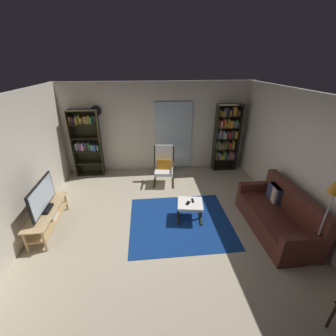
{
  "coord_description": "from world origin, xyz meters",
  "views": [
    {
      "loc": [
        -0.34,
        -3.52,
        3.09
      ],
      "look_at": [
        0.11,
        0.86,
        0.96
      ],
      "focal_mm": 23.84,
      "sensor_mm": 36.0,
      "label": 1
    }
  ],
  "objects_px": {
    "tv_remote": "(193,201)",
    "floor_lamp_by_sofa": "(334,195)",
    "tv_stand": "(48,216)",
    "wall_clock": "(96,111)",
    "bookshelf_near_tv": "(86,140)",
    "television": "(42,197)",
    "cell_phone": "(188,203)",
    "lounge_armchair": "(164,164)",
    "ottoman": "(190,206)",
    "bookshelf_near_sofa": "(226,136)",
    "leather_sofa": "(278,216)"
  },
  "relations": [
    {
      "from": "tv_stand",
      "to": "bookshelf_near_sofa",
      "type": "relative_size",
      "value": 0.67
    },
    {
      "from": "ottoman",
      "to": "tv_remote",
      "type": "distance_m",
      "value": 0.12
    },
    {
      "from": "television",
      "to": "wall_clock",
      "type": "bearing_deg",
      "value": 74.99
    },
    {
      "from": "lounge_armchair",
      "to": "floor_lamp_by_sofa",
      "type": "relative_size",
      "value": 0.62
    },
    {
      "from": "ottoman",
      "to": "cell_phone",
      "type": "height_order",
      "value": "cell_phone"
    },
    {
      "from": "bookshelf_near_sofa",
      "to": "cell_phone",
      "type": "relative_size",
      "value": 14.19
    },
    {
      "from": "lounge_armchair",
      "to": "ottoman",
      "type": "xyz_separation_m",
      "value": [
        0.41,
        -1.71,
        -0.21
      ]
    },
    {
      "from": "bookshelf_near_tv",
      "to": "wall_clock",
      "type": "height_order",
      "value": "wall_clock"
    },
    {
      "from": "bookshelf_near_tv",
      "to": "lounge_armchair",
      "type": "bearing_deg",
      "value": -18.04
    },
    {
      "from": "bookshelf_near_tv",
      "to": "leather_sofa",
      "type": "distance_m",
      "value": 5.18
    },
    {
      "from": "lounge_armchair",
      "to": "wall_clock",
      "type": "xyz_separation_m",
      "value": [
        -1.79,
        0.81,
        1.32
      ]
    },
    {
      "from": "tv_remote",
      "to": "television",
      "type": "bearing_deg",
      "value": -175.24
    },
    {
      "from": "bookshelf_near_tv",
      "to": "cell_phone",
      "type": "bearing_deg",
      "value": -44.06
    },
    {
      "from": "leather_sofa",
      "to": "floor_lamp_by_sofa",
      "type": "xyz_separation_m",
      "value": [
        0.12,
        -0.86,
        1.03
      ]
    },
    {
      "from": "television",
      "to": "cell_phone",
      "type": "xyz_separation_m",
      "value": [
        2.83,
        0.02,
        -0.34
      ]
    },
    {
      "from": "bookshelf_near_tv",
      "to": "ottoman",
      "type": "relative_size",
      "value": 3.24
    },
    {
      "from": "bookshelf_near_sofa",
      "to": "tv_remote",
      "type": "bearing_deg",
      "value": -122.26
    },
    {
      "from": "tv_remote",
      "to": "floor_lamp_by_sofa",
      "type": "bearing_deg",
      "value": -36.64
    },
    {
      "from": "television",
      "to": "bookshelf_near_sofa",
      "type": "bearing_deg",
      "value": 28.5
    },
    {
      "from": "ottoman",
      "to": "tv_stand",
      "type": "bearing_deg",
      "value": -179.63
    },
    {
      "from": "television",
      "to": "wall_clock",
      "type": "xyz_separation_m",
      "value": [
        0.68,
        2.55,
        1.11
      ]
    },
    {
      "from": "tv_stand",
      "to": "wall_clock",
      "type": "distance_m",
      "value": 3.05
    },
    {
      "from": "cell_phone",
      "to": "lounge_armchair",
      "type": "bearing_deg",
      "value": 133.94
    },
    {
      "from": "television",
      "to": "bookshelf_near_tv",
      "type": "bearing_deg",
      "value": 82.27
    },
    {
      "from": "bookshelf_near_tv",
      "to": "cell_phone",
      "type": "xyz_separation_m",
      "value": [
        2.5,
        -2.42,
        -0.67
      ]
    },
    {
      "from": "bookshelf_near_sofa",
      "to": "bookshelf_near_tv",
      "type": "bearing_deg",
      "value": 179.31
    },
    {
      "from": "cell_phone",
      "to": "bookshelf_near_sofa",
      "type": "bearing_deg",
      "value": 88.79
    },
    {
      "from": "television",
      "to": "leather_sofa",
      "type": "bearing_deg",
      "value": -5.98
    },
    {
      "from": "bookshelf_near_sofa",
      "to": "wall_clock",
      "type": "xyz_separation_m",
      "value": [
        -3.71,
        0.17,
        0.8
      ]
    },
    {
      "from": "leather_sofa",
      "to": "ottoman",
      "type": "relative_size",
      "value": 3.15
    },
    {
      "from": "leather_sofa",
      "to": "floor_lamp_by_sofa",
      "type": "relative_size",
      "value": 1.12
    },
    {
      "from": "ottoman",
      "to": "floor_lamp_by_sofa",
      "type": "height_order",
      "value": "floor_lamp_by_sofa"
    },
    {
      "from": "bookshelf_near_sofa",
      "to": "lounge_armchair",
      "type": "distance_m",
      "value": 2.09
    },
    {
      "from": "television",
      "to": "lounge_armchair",
      "type": "distance_m",
      "value": 3.03
    },
    {
      "from": "bookshelf_near_sofa",
      "to": "leather_sofa",
      "type": "bearing_deg",
      "value": -86.85
    },
    {
      "from": "leather_sofa",
      "to": "floor_lamp_by_sofa",
      "type": "height_order",
      "value": "floor_lamp_by_sofa"
    },
    {
      "from": "television",
      "to": "bookshelf_near_sofa",
      "type": "relative_size",
      "value": 0.51
    },
    {
      "from": "cell_phone",
      "to": "floor_lamp_by_sofa",
      "type": "relative_size",
      "value": 0.08
    },
    {
      "from": "tv_stand",
      "to": "bookshelf_near_tv",
      "type": "relative_size",
      "value": 0.7
    },
    {
      "from": "bookshelf_near_sofa",
      "to": "cell_phone",
      "type": "bearing_deg",
      "value": -123.45
    },
    {
      "from": "tv_remote",
      "to": "floor_lamp_by_sofa",
      "type": "height_order",
      "value": "floor_lamp_by_sofa"
    },
    {
      "from": "floor_lamp_by_sofa",
      "to": "wall_clock",
      "type": "relative_size",
      "value": 5.7
    },
    {
      "from": "television",
      "to": "floor_lamp_by_sofa",
      "type": "bearing_deg",
      "value": -15.96
    },
    {
      "from": "leather_sofa",
      "to": "television",
      "type": "bearing_deg",
      "value": 174.02
    },
    {
      "from": "tv_remote",
      "to": "wall_clock",
      "type": "distance_m",
      "value": 3.64
    },
    {
      "from": "bookshelf_near_tv",
      "to": "ottoman",
      "type": "xyz_separation_m",
      "value": [
        2.55,
        -2.4,
        -0.75
      ]
    },
    {
      "from": "television",
      "to": "tv_stand",
      "type": "bearing_deg",
      "value": 103.85
    },
    {
      "from": "ottoman",
      "to": "tv_remote",
      "type": "xyz_separation_m",
      "value": [
        0.07,
        0.06,
        0.08
      ]
    },
    {
      "from": "television",
      "to": "wall_clock",
      "type": "distance_m",
      "value": 2.86
    },
    {
      "from": "ottoman",
      "to": "bookshelf_near_tv",
      "type": "bearing_deg",
      "value": 136.66
    }
  ]
}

